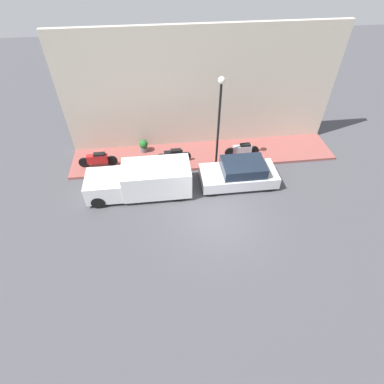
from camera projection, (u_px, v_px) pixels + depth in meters
name	position (u px, v px, depth m)	size (l,w,h in m)	color
ground_plane	(219.00, 217.00, 14.37)	(60.00, 60.00, 0.00)	#47474C
sidewalk	(204.00, 155.00, 17.90)	(2.60, 15.35, 0.15)	#934C47
building_facade	(201.00, 91.00, 16.66)	(0.30, 15.35, 6.80)	beige
parked_car	(240.00, 173.00, 15.74)	(1.85, 3.99, 1.36)	silver
delivery_van	(141.00, 180.00, 15.05)	(1.87, 5.21, 1.64)	white
motorcycle_red	(98.00, 159.00, 16.70)	(0.30, 2.13, 0.86)	#B21E1E
scooter_silver	(242.00, 150.00, 17.37)	(0.30, 2.02, 0.85)	#B7B7BF
motorcycle_black	(174.00, 155.00, 17.02)	(0.30, 2.00, 0.80)	black
streetlamp	(220.00, 110.00, 14.88)	(0.35, 0.35, 5.04)	black
potted_plant	(144.00, 145.00, 17.77)	(0.52, 0.52, 0.77)	slate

